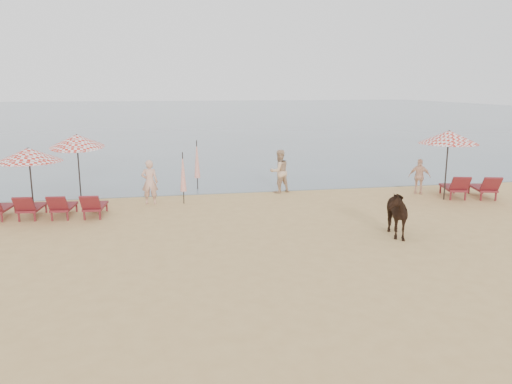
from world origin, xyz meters
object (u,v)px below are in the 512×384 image
(umbrella_open_left_a, at_px, (29,155))
(umbrella_closed_right, at_px, (197,159))
(umbrella_open_left_b, at_px, (77,141))
(lounger_cluster_right, at_px, (470,187))
(umbrella_closed_left, at_px, (183,172))
(beachgoer_right_a, at_px, (279,171))
(beachgoer_right_b, at_px, (420,177))
(lounger_cluster_left, at_px, (46,206))
(umbrella_open_right, at_px, (449,137))
(cow, at_px, (392,212))
(beachgoer_left, at_px, (150,182))

(umbrella_open_left_a, distance_m, umbrella_closed_right, 7.15)
(umbrella_open_left_a, distance_m, umbrella_open_left_b, 3.32)
(lounger_cluster_right, bearing_deg, umbrella_closed_left, -172.06)
(beachgoer_right_a, relative_size, beachgoer_right_b, 1.23)
(lounger_cluster_left, relative_size, umbrella_open_right, 1.43)
(lounger_cluster_left, relative_size, cow, 2.26)
(umbrella_open_right, bearing_deg, umbrella_open_left_b, 166.12)
(lounger_cluster_left, distance_m, lounger_cluster_right, 16.25)
(umbrella_closed_left, xyz_separation_m, beachgoer_left, (-1.28, 0.19, -0.37))
(umbrella_open_left_b, bearing_deg, umbrella_closed_left, -5.14)
(umbrella_open_right, bearing_deg, umbrella_closed_right, 156.13)
(umbrella_open_right, height_order, cow, umbrella_open_right)
(beachgoer_right_a, bearing_deg, beachgoer_right_b, 148.09)
(umbrella_open_left_b, distance_m, beachgoer_left, 3.56)
(lounger_cluster_left, xyz_separation_m, beachgoer_right_a, (8.90, 2.66, 0.50))
(umbrella_closed_left, distance_m, beachgoer_left, 1.34)
(lounger_cluster_right, xyz_separation_m, umbrella_closed_right, (-10.74, 3.87, 0.87))
(umbrella_closed_right, bearing_deg, beachgoer_right_b, -16.60)
(lounger_cluster_left, xyz_separation_m, beachgoer_left, (3.49, 1.54, 0.44))
(umbrella_open_right, distance_m, cow, 6.29)
(beachgoer_left, height_order, beachgoer_right_a, beachgoer_right_a)
(beachgoer_right_a, height_order, beachgoer_right_b, beachgoer_right_a)
(lounger_cluster_right, distance_m, beachgoer_right_a, 7.81)
(lounger_cluster_right, relative_size, cow, 1.30)
(umbrella_closed_left, height_order, cow, umbrella_closed_left)
(lounger_cluster_left, bearing_deg, beachgoer_left, 29.32)
(beachgoer_right_a, bearing_deg, lounger_cluster_left, -1.11)
(lounger_cluster_left, distance_m, beachgoer_right_a, 9.30)
(umbrella_open_right, bearing_deg, umbrella_open_left_a, 178.38)
(lounger_cluster_right, xyz_separation_m, beachgoer_right_a, (-7.35, 2.59, 0.45))
(cow, height_order, beachgoer_right_b, beachgoer_right_b)
(umbrella_closed_left, bearing_deg, umbrella_open_left_b, 156.32)
(umbrella_open_left_b, bearing_deg, umbrella_closed_right, 27.92)
(lounger_cluster_left, relative_size, umbrella_open_left_a, 1.61)
(umbrella_open_left_a, relative_size, umbrella_closed_left, 1.23)
(umbrella_open_left_a, bearing_deg, lounger_cluster_left, 2.44)
(lounger_cluster_right, relative_size, umbrella_closed_right, 1.05)
(lounger_cluster_right, bearing_deg, cow, -127.96)
(umbrella_open_left_a, xyz_separation_m, umbrella_open_right, (15.50, 0.02, 0.30))
(beachgoer_right_b, bearing_deg, umbrella_closed_right, 11.59)
(umbrella_closed_left, height_order, beachgoer_right_a, umbrella_closed_left)
(lounger_cluster_left, distance_m, beachgoer_left, 3.84)
(umbrella_open_left_b, distance_m, umbrella_open_right, 14.75)
(beachgoer_right_a, bearing_deg, umbrella_closed_right, -38.34)
(lounger_cluster_left, relative_size, umbrella_open_left_b, 1.47)
(umbrella_open_right, bearing_deg, beachgoer_left, 170.88)
(umbrella_open_left_a, distance_m, beachgoer_right_a, 9.77)
(lounger_cluster_right, xyz_separation_m, umbrella_closed_left, (-11.48, 1.28, 0.76))
(lounger_cluster_left, xyz_separation_m, umbrella_closed_left, (4.77, 1.35, 0.81))
(beachgoer_left, xyz_separation_m, beachgoer_right_a, (5.41, 1.12, 0.06))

